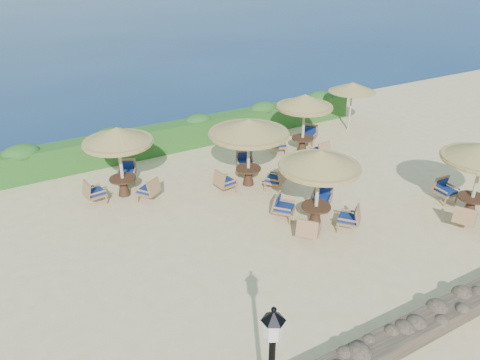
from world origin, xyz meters
TOP-DOWN VIEW (x-y plane):
  - ground at (0.00, 0.00)m, footprint 120.00×120.00m
  - sea at (0.00, 70.00)m, footprint 160.00×160.00m
  - hedge at (0.00, 7.20)m, footprint 18.00×0.90m
  - stone_wall at (0.00, -6.20)m, footprint 15.00×0.65m
  - extra_parasol at (7.80, 5.20)m, footprint 2.30×2.30m
  - cafe_set_0 at (0.78, -1.06)m, footprint 2.60×2.60m
  - cafe_set_2 at (-4.05, 4.08)m, footprint 2.67×2.76m
  - cafe_set_3 at (0.36, 2.53)m, footprint 3.00×3.00m
  - cafe_set_4 at (4.06, 4.05)m, footprint 2.76×2.65m

SIDE VIEW (x-z plane):
  - ground at x=0.00m, z-range 0.00..0.00m
  - sea at x=0.00m, z-range 0.00..0.00m
  - stone_wall at x=0.00m, z-range 0.00..0.44m
  - hedge at x=0.00m, z-range 0.00..1.20m
  - cafe_set_0 at x=0.78m, z-range 0.44..3.10m
  - cafe_set_4 at x=4.06m, z-range 0.49..3.14m
  - cafe_set_2 at x=-4.05m, z-range 0.50..3.16m
  - cafe_set_3 at x=0.36m, z-range 0.63..3.28m
  - extra_parasol at x=7.80m, z-range 0.97..3.37m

